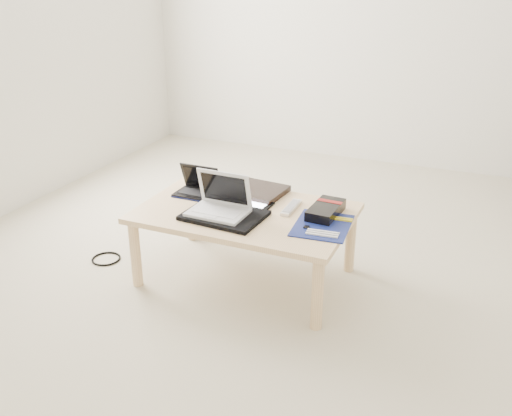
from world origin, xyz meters
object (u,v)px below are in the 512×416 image
at_px(netbook, 198,188).
at_px(white_laptop, 220,204).
at_px(gpu_box, 326,210).
at_px(coffee_table, 245,219).

height_order(netbook, white_laptop, white_laptop).
distance_m(netbook, gpu_box, 0.74).
xyz_separation_m(netbook, gpu_box, (0.74, -0.00, -0.01)).
bearing_deg(gpu_box, netbook, 179.95).
xyz_separation_m(coffee_table, netbook, (-0.33, 0.11, 0.08)).
relative_size(coffee_table, netbook, 4.65).
xyz_separation_m(coffee_table, gpu_box, (0.40, 0.11, 0.08)).
bearing_deg(coffee_table, white_laptop, -130.20).
relative_size(netbook, gpu_box, 0.88).
relative_size(netbook, white_laptop, 0.80).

